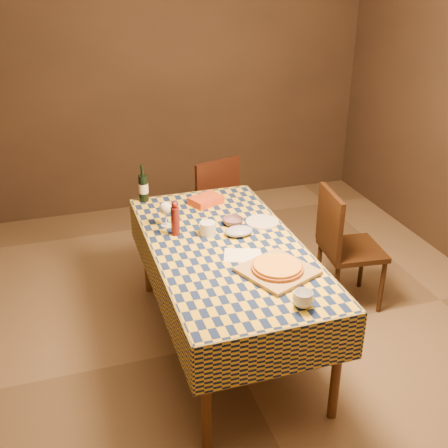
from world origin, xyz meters
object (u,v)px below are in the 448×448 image
Objects in this scene: bowl at (233,221)px; dining_table at (226,256)px; wine_bottle at (143,188)px; chair_far at (210,202)px; chair_right at (343,242)px; cutting_board at (277,271)px; white_plate at (262,222)px; pizza at (277,267)px.

dining_table is at bearing -116.21° from bowl.
wine_bottle is 0.30× the size of chair_far.
wine_bottle is 0.30× the size of chair_right.
cutting_board is at bearing -92.61° from chair_far.
white_plate is (0.16, 0.65, -0.01)m from cutting_board.
chair_right reaches higher than bowl.
dining_table is at bearing 113.87° from cutting_board.
wine_bottle is at bearing 138.41° from white_plate.
wine_bottle is (-0.55, 1.27, 0.07)m from pizza.
chair_right reaches higher than dining_table.
dining_table is 1.98× the size of chair_far.
pizza is 1.68× the size of white_plate.
dining_table is 0.45m from cutting_board.
dining_table is 1.01m from chair_right.
bowl is at bearing 93.53° from cutting_board.
pizza is at bearing -66.13° from dining_table.
bowl is at bearing -97.02° from chair_far.
chair_far is (-0.08, 0.99, -0.25)m from white_plate.
bowl is at bearing -49.32° from wine_bottle.
pizza is at bearing -103.66° from white_plate.
wine_bottle is at bearing 113.25° from pizza.
wine_bottle is (-0.50, 0.59, 0.08)m from bowl.
dining_table is at bearing -101.69° from chair_far.
pizza reaches higher than cutting_board.
bowl is 0.78m from wine_bottle.
white_plate is 1.02m from chair_far.
bowl is (0.14, 0.28, 0.10)m from dining_table.
chair_right is (0.79, 0.63, -0.26)m from cutting_board.
cutting_board reaches higher than white_plate.
pizza is at bearing -92.61° from chair_far.
pizza reaches higher than dining_table.
wine_bottle reaches higher than cutting_board.
cutting_board is 1.64× the size of white_plate.
bowl is at bearing 176.18° from chair_right.
bowl reaches higher than white_plate.
wine_bottle is 1.53m from chair_right.
chair_far is at bearing 94.77° from white_plate.
wine_bottle reaches higher than chair_far.
wine_bottle is (-0.37, 0.86, 0.18)m from dining_table.
bowl is 0.20m from white_plate.
bowl is 0.50× the size of wine_bottle.
wine_bottle is 0.95m from white_plate.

